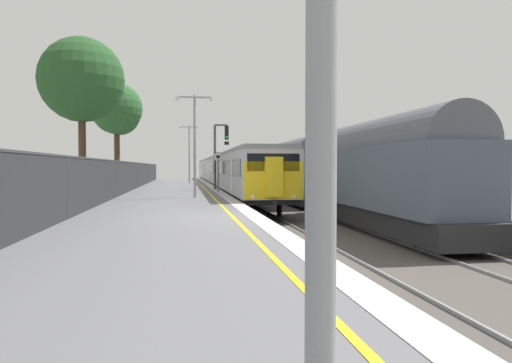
{
  "coord_description": "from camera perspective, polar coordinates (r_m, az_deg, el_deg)",
  "views": [
    {
      "loc": [
        -1.91,
        -15.6,
        1.61
      ],
      "look_at": [
        1.23,
        5.49,
        0.98
      ],
      "focal_mm": 34.26,
      "sensor_mm": 36.0,
      "label": 1
    }
  ],
  "objects": [
    {
      "name": "ground",
      "position": [
        16.4,
        7.77,
        -6.09
      ],
      "size": [
        17.4,
        110.0,
        1.21
      ],
      "color": "slate"
    },
    {
      "name": "background_tree_centre",
      "position": [
        29.27,
        -19.8,
        10.87
      ],
      "size": [
        4.7,
        4.7,
        8.81
      ],
      "color": "#473323",
      "rests_on": "ground"
    },
    {
      "name": "signal_gantry",
      "position": [
        35.46,
        -4.36,
        3.86
      ],
      "size": [
        1.1,
        0.24,
        4.71
      ],
      "color": "#47474C",
      "rests_on": "ground"
    },
    {
      "name": "background_tree_left",
      "position": [
        39.33,
        -15.85,
        7.9
      ],
      "size": [
        3.92,
        3.92,
        8.06
      ],
      "color": "#473323",
      "rests_on": "ground"
    },
    {
      "name": "commuter_train_at_platform",
      "position": [
        52.27,
        -4.08,
        1.31
      ],
      "size": [
        2.83,
        61.63,
        3.81
      ],
      "color": "#B7B7BC",
      "rests_on": "ground"
    },
    {
      "name": "platform_lamp_far",
      "position": [
        50.07,
        -7.8,
        3.73
      ],
      "size": [
        2.0,
        0.2,
        5.79
      ],
      "color": "#93999E",
      "rests_on": "ground"
    },
    {
      "name": "platform_lamp_mid",
      "position": [
        26.12,
        -7.17,
        5.18
      ],
      "size": [
        2.0,
        0.2,
        5.4
      ],
      "color": "#93999E",
      "rests_on": "ground"
    },
    {
      "name": "freight_train_adjacent_track",
      "position": [
        36.43,
        4.23,
        1.46
      ],
      "size": [
        2.6,
        46.42,
        4.51
      ],
      "color": "#232326",
      "rests_on": "ground"
    },
    {
      "name": "platform_back_fence",
      "position": [
        16.0,
        -21.24,
        -0.51
      ],
      "size": [
        0.07,
        99.0,
        1.97
      ],
      "color": "#282B2D",
      "rests_on": "ground"
    },
    {
      "name": "speed_limit_sign",
      "position": [
        30.82,
        -4.45,
        1.74
      ],
      "size": [
        0.59,
        0.08,
        2.56
      ],
      "color": "#59595B",
      "rests_on": "ground"
    }
  ]
}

